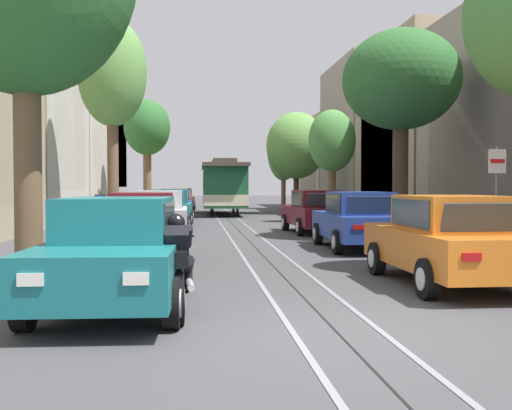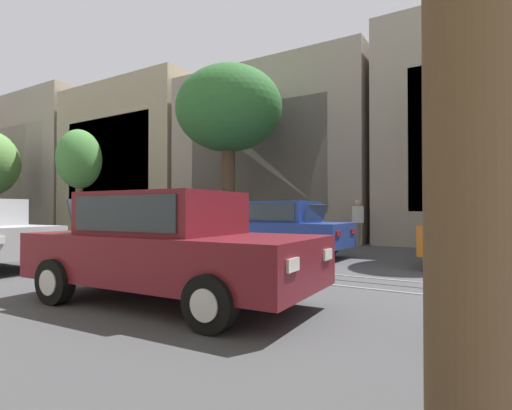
{
  "view_description": "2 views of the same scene",
  "coord_description": "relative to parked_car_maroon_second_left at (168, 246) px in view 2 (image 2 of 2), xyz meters",
  "views": [
    {
      "loc": [
        -1.68,
        -7.19,
        1.76
      ],
      "look_at": [
        0.35,
        13.46,
        1.1
      ],
      "focal_mm": 43.25,
      "sensor_mm": 36.0,
      "label": 1
    },
    {
      "loc": [
        -7.11,
        3.95,
        1.32
      ],
      "look_at": [
        0.86,
        8.84,
        1.45
      ],
      "focal_mm": 27.38,
      "sensor_mm": 36.0,
      "label": 2
    }
  ],
  "objects": [
    {
      "name": "street_tree_kerb_right_near",
      "position": [
        7.99,
        -3.57,
        4.16
      ],
      "size": [
        2.91,
        2.43,
        6.71
      ],
      "color": "brown",
      "rests_on": "ground"
    },
    {
      "name": "parked_car_maroon_mid_right",
      "position": [
        5.73,
        7.21,
        0.0
      ],
      "size": [
        2.14,
        4.42,
        1.58
      ],
      "color": "maroon",
      "rests_on": "ground"
    },
    {
      "name": "street_tree_kerb_right_mid",
      "position": [
        7.76,
        13.6,
        3.01
      ],
      "size": [
        2.26,
        1.87,
        5.35
      ],
      "color": "brown",
      "rests_on": "ground"
    },
    {
      "name": "street_tree_kerb_right_second",
      "position": [
        8.07,
        4.71,
        4.38
      ],
      "size": [
        3.85,
        4.21,
        6.9
      ],
      "color": "#4C3826",
      "rests_on": "ground"
    },
    {
      "name": "pedestrian_on_left_pavement",
      "position": [
        10.05,
        0.29,
        0.17
      ],
      "size": [
        0.55,
        0.38,
        1.71
      ],
      "color": "slate",
      "rests_on": "ground"
    },
    {
      "name": "pedestrian_on_right_pavement",
      "position": [
        9.18,
        -3.81,
        0.19
      ],
      "size": [
        0.55,
        0.38,
        1.75
      ],
      "color": "slate",
      "rests_on": "ground"
    },
    {
      "name": "parked_car_blue_second_right",
      "position": [
        5.78,
        1.42,
        0.0
      ],
      "size": [
        2.03,
        4.37,
        1.58
      ],
      "color": "#233D93",
      "rests_on": "ground"
    },
    {
      "name": "building_facade_right",
      "position": [
        13.45,
        15.0,
        3.53
      ],
      "size": [
        5.99,
        50.32,
        9.92
      ],
      "color": "gray",
      "rests_on": "ground"
    },
    {
      "name": "parked_car_maroon_second_left",
      "position": [
        0.0,
        0.0,
        0.0
      ],
      "size": [
        2.13,
        4.42,
        1.58
      ],
      "color": "maroon",
      "rests_on": "ground"
    },
    {
      "name": "street_sign_post",
      "position": [
        7.31,
        -3.35,
        0.79
      ],
      "size": [
        0.36,
        0.07,
        2.54
      ],
      "color": "slate",
      "rests_on": "ground"
    }
  ]
}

